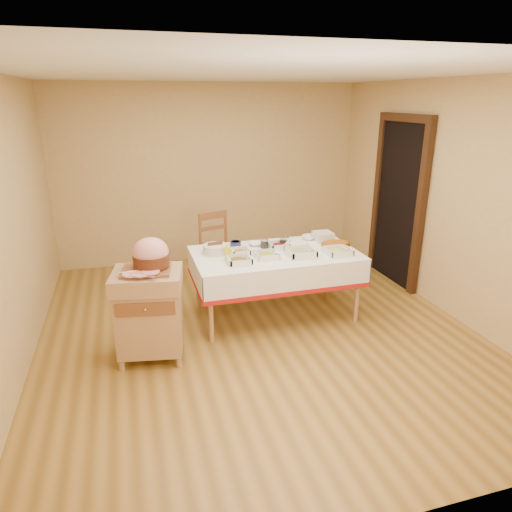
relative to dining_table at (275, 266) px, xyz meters
The scene contains 23 objects.
room_shell 0.82m from the dining_table, 135.00° to the right, with size 5.00×5.00×5.00m.
doorway 2.06m from the dining_table, 17.49° to the left, with size 0.09×1.10×2.20m.
dining_table is the anchor object (origin of this frame).
butcher_cart 1.53m from the dining_table, 158.92° to the right, with size 0.71×0.62×0.89m.
dining_chair 1.11m from the dining_table, 113.07° to the left, with size 0.55×0.53×0.98m.
ham_on_board 1.53m from the dining_table, 159.60° to the right, with size 0.46×0.44×0.31m.
serving_dish_a 0.56m from the dining_table, 153.97° to the right, with size 0.24×0.24×0.10m.
serving_dish_b 0.28m from the dining_table, 135.12° to the right, with size 0.23×0.23×0.10m.
serving_dish_c 0.36m from the dining_table, 39.21° to the right, with size 0.29×0.29×0.12m.
serving_dish_d 0.71m from the dining_table, 21.10° to the right, with size 0.27×0.27×0.10m.
serving_dish_e 0.44m from the dining_table, behind, with size 0.21×0.20×0.09m.
serving_dish_f 0.25m from the dining_table, 57.35° to the left, with size 0.22×0.21×0.10m.
small_bowl_left 0.77m from the dining_table, 160.84° to the left, with size 0.13×0.13×0.06m.
small_bowl_mid 0.55m from the dining_table, 136.02° to the left, with size 0.13×0.13×0.05m.
small_bowl_right 0.47m from the dining_table, 55.11° to the left, with size 0.11×0.11×0.06m.
bowl_white_imported 0.38m from the dining_table, 114.98° to the left, with size 0.16×0.16×0.04m, color silver.
bowl_small_imported 0.67m from the dining_table, 32.99° to the left, with size 0.17×0.17×0.05m, color silver.
preserve_jar_left 0.29m from the dining_table, 111.39° to the left, with size 0.09×0.09×0.12m.
preserve_jar_right 0.32m from the dining_table, 48.36° to the left, with size 0.09×0.09×0.12m.
mustard_bottle 0.62m from the dining_table, 169.57° to the right, with size 0.06×0.06×0.19m.
bread_basket 0.70m from the dining_table, 166.60° to the left, with size 0.27×0.27×0.12m.
plate_stack 0.77m from the dining_table, 21.20° to the left, with size 0.21×0.21×0.10m.
brass_platter 0.76m from the dining_table, ahead, with size 0.35×0.25×0.05m.
Camera 1 is at (-1.24, -4.24, 2.39)m, focal length 32.00 mm.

